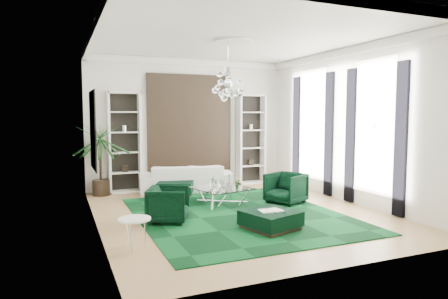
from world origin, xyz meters
name	(u,v)px	position (x,y,z in m)	size (l,w,h in m)	color
floor	(238,213)	(0.00, 0.00, -0.01)	(6.00, 7.00, 0.02)	tan
ceiling	(239,38)	(0.00, 0.00, 3.81)	(6.00, 7.00, 0.02)	white
wall_back	(190,124)	(0.00, 3.51, 1.90)	(6.00, 0.02, 3.80)	silver
wall_front	(345,134)	(0.00, -3.51, 1.90)	(6.00, 0.02, 3.80)	silver
wall_left	(94,129)	(-3.01, 0.00, 1.90)	(0.02, 7.00, 3.80)	silver
wall_right	(349,126)	(3.01, 0.00, 1.90)	(0.02, 7.00, 3.80)	silver
crown_molding	(239,43)	(0.00, 0.00, 3.70)	(6.00, 7.00, 0.18)	white
ceiling_medallion	(233,42)	(0.00, 0.30, 3.77)	(0.90, 0.90, 0.05)	white
tapestry	(190,124)	(0.00, 3.46, 1.90)	(2.50, 0.06, 2.80)	black
shelving_left	(125,142)	(-1.95, 3.31, 1.40)	(0.90, 0.38, 2.80)	white
shelving_right	(251,139)	(1.95, 3.31, 1.40)	(0.90, 0.38, 2.80)	white
painting	(94,130)	(-2.97, 0.60, 1.85)	(0.04, 1.30, 1.60)	black
window_near	(375,127)	(2.99, -0.90, 1.90)	(0.03, 1.10, 2.90)	white
curtain_near_a	(401,140)	(2.96, -1.68, 1.65)	(0.07, 0.30, 3.25)	black
curtain_near_b	(350,136)	(2.96, -0.12, 1.65)	(0.07, 0.30, 3.25)	black
window_far	(313,124)	(2.99, 1.50, 1.90)	(0.03, 1.10, 2.90)	white
curtain_far_a	(329,134)	(2.96, 0.72, 1.65)	(0.07, 0.30, 3.25)	black
curtain_far_b	(296,132)	(2.96, 2.28, 1.65)	(0.07, 0.30, 3.25)	black
rug	(238,214)	(-0.09, -0.19, 0.01)	(4.20, 5.00, 0.02)	black
sofa	(186,178)	(-0.33, 2.81, 0.38)	(2.58, 1.01, 0.75)	silver
armchair_left	(168,205)	(-1.64, -0.19, 0.36)	(0.77, 0.79, 0.72)	black
armchair_right	(286,188)	(1.44, 0.37, 0.38)	(0.81, 0.83, 0.75)	black
coffee_table	(222,196)	(-0.02, 0.89, 0.20)	(1.19, 1.19, 0.41)	white
ottoman_side	(176,189)	(-0.79, 2.26, 0.20)	(0.90, 0.90, 0.40)	black
ottoman_front	(271,220)	(0.01, -1.45, 0.18)	(0.90, 0.90, 0.36)	black
book	(271,210)	(0.01, -1.45, 0.37)	(0.44, 0.29, 0.03)	white
side_table	(135,234)	(-2.55, -1.58, 0.25)	(0.52, 0.52, 0.50)	white
palm	(100,149)	(-2.62, 3.14, 1.25)	(1.56, 1.56, 2.50)	#19501D
chandelier	(228,84)	(-0.08, 0.38, 2.85)	(0.85, 0.85, 0.76)	white
table_plant	(237,184)	(0.27, 0.64, 0.52)	(0.12, 0.10, 0.21)	#19501D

